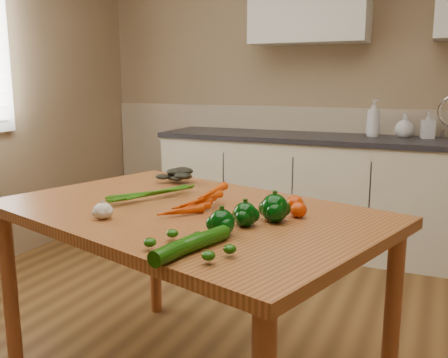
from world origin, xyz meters
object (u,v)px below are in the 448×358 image
soap_bottle_c (405,125)px  tomato_a (273,203)px  soap_bottle_b (428,125)px  pepper_a (245,214)px  table (188,230)px  garlic_bulb (103,211)px  tomato_b (295,203)px  leafy_greens (170,172)px  pepper_b (275,208)px  zucchini_a (200,241)px  pepper_c (222,222)px  carrot_bunch (183,198)px  soap_bottle_a (373,118)px  zucchini_b (178,249)px  tomato_c (298,210)px

soap_bottle_c → tomato_a: (-0.32, -2.14, -0.14)m
soap_bottle_b → pepper_a: bearing=65.3°
table → garlic_bulb: (-0.22, -0.26, 0.12)m
table → pepper_a: pepper_a is taller
tomato_b → soap_bottle_b: bearing=79.0°
leafy_greens → tomato_a: bearing=-27.7°
soap_bottle_c → pepper_b: size_ratio=1.78×
zucchini_a → tomato_b: bearing=75.4°
soap_bottle_b → pepper_c: bearing=65.2°
table → leafy_greens: size_ratio=8.01×
garlic_bulb → zucchini_a: garlic_bulb is taller
soap_bottle_c → carrot_bunch: size_ratio=0.64×
pepper_c → pepper_a: bearing=75.5°
soap_bottle_a → soap_bottle_b: 0.39m
pepper_b → zucchini_a: pepper_b is taller
garlic_bulb → pepper_c: (0.48, -0.00, 0.01)m
zucchini_b → tomato_b: bearing=75.3°
garlic_bulb → tomato_a: (0.55, 0.34, 0.01)m
leafy_greens → tomato_b: 0.78m
pepper_a → zucchini_a: bearing=-98.1°
tomato_b → pepper_b: bearing=-98.6°
table → pepper_c: 0.40m
leafy_greens → tomato_b: bearing=-21.6°
tomato_b → zucchini_b: 0.66m
tomato_a → pepper_c: bearing=-100.8°
leafy_greens → tomato_b: (0.73, -0.29, -0.02)m
tomato_a → table: bearing=-165.9°
soap_bottle_a → pepper_b: soap_bottle_a is taller
leafy_greens → tomato_c: 0.85m
pepper_c → tomato_b: size_ratio=1.29×
table → zucchini_a: bearing=-40.6°
garlic_bulb → soap_bottle_b: bearing=67.6°
soap_bottle_b → pepper_c: soap_bottle_b is taller
soap_bottle_b → soap_bottle_a: bearing=-7.3°
pepper_b → tomato_b: bearing=81.4°
zucchini_b → tomato_c: bearing=69.8°
soap_bottle_a → garlic_bulb: soap_bottle_a is taller
pepper_a → pepper_b: bearing=51.3°
soap_bottle_a → soap_bottle_c: bearing=-100.3°
pepper_a → soap_bottle_b: bearing=77.8°
soap_bottle_c → garlic_bulb: bearing=-89.4°
pepper_a → zucchini_a: 0.28m
table → soap_bottle_a: 2.26m
pepper_a → garlic_bulb: bearing=-166.5°
pepper_a → zucchini_a: pepper_a is taller
carrot_bunch → tomato_c: size_ratio=4.46×
soap_bottle_b → pepper_c: (-0.54, -2.49, -0.14)m
pepper_b → zucchini_b: (-0.14, -0.47, -0.03)m
soap_bottle_a → tomato_c: size_ratio=4.41×
soap_bottle_a → pepper_c: (-0.16, -2.46, -0.18)m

